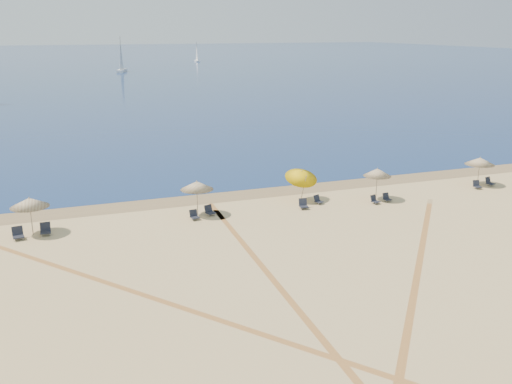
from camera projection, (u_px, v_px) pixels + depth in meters
ground at (440, 369)px, 20.77m from camera, size 160.00×160.00×0.00m
ocean at (81, 59)px, 224.06m from camera, size 500.00×500.00×0.00m
wet_sand at (238, 195)px, 42.46m from camera, size 500.00×500.00×0.00m
umbrella_1 at (29, 202)px, 33.81m from camera, size 2.27×2.27×2.35m
umbrella_2 at (197, 185)px, 37.20m from camera, size 2.19×2.19×2.41m
umbrella_3 at (302, 175)px, 40.37m from camera, size 2.33×2.36×2.65m
umbrella_4 at (377, 172)px, 40.60m from camera, size 2.01×2.01×2.41m
umbrella_5 at (480, 161)px, 44.48m from camera, size 2.28×2.28×2.30m
chair_2 at (18, 234)px, 33.46m from camera, size 0.72×0.81×0.74m
chair_3 at (45, 229)px, 34.21m from camera, size 0.62×0.72×0.73m
chair_4 at (194, 215)px, 36.91m from camera, size 0.62×0.69×0.63m
chair_5 at (210, 211)px, 37.76m from camera, size 0.74×0.80×0.67m
chair_6 at (303, 204)px, 39.12m from camera, size 0.67×0.75×0.69m
chair_7 at (318, 200)px, 40.22m from camera, size 0.69×0.74×0.61m
chair_8 at (375, 200)px, 40.25m from camera, size 0.66×0.71×0.60m
chair_9 at (387, 198)px, 40.78m from camera, size 0.54×0.62×0.60m
chair_10 at (477, 185)px, 44.00m from camera, size 0.60×0.68×0.64m
chair_11 at (489, 182)px, 44.84m from camera, size 0.70×0.77×0.67m
sailboat_1 at (197, 56)px, 207.14m from camera, size 1.46×4.75×6.98m
sailboat_2 at (121, 61)px, 158.75m from camera, size 3.67×6.68×9.67m
tire_tracks at (279, 283)px, 27.73m from camera, size 53.05×43.15×0.00m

